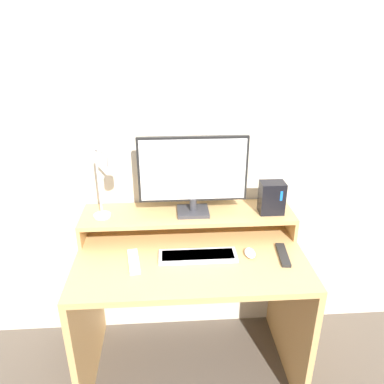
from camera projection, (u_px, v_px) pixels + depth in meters
wall_back at (186, 135)px, 1.97m from camera, size 6.00×0.05×2.50m
desk at (190, 291)px, 1.93m from camera, size 1.11×0.67×0.76m
monitor_shelf at (188, 215)px, 1.97m from camera, size 1.11×0.27×0.12m
monitor at (193, 173)px, 1.87m from camera, size 0.55×0.14×0.41m
desk_lamp at (106, 182)px, 1.79m from camera, size 0.16×0.18×0.37m
router_dock at (272, 198)px, 1.93m from camera, size 0.13×0.09×0.17m
keyboard at (198, 256)px, 1.79m from camera, size 0.37×0.11×0.02m
mouse at (250, 253)px, 1.81m from camera, size 0.05×0.09×0.03m
remote_control at (134, 261)px, 1.75m from camera, size 0.08×0.20×0.02m
remote_secondary at (283, 255)px, 1.80m from camera, size 0.06×0.19×0.02m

